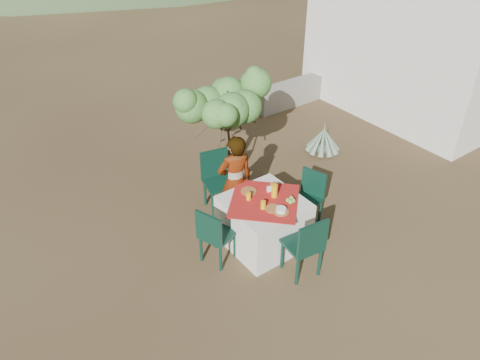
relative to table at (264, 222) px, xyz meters
The scene contains 22 objects.
ground 0.47m from the table, ahead, with size 160.00×160.00×0.00m, color #39291A.
table is the anchor object (origin of this frame).
chair_far 1.16m from the table, 91.54° to the left, with size 0.53×0.53×0.97m.
chair_near 0.85m from the table, 87.57° to the right, with size 0.50×0.50×0.96m.
chair_left 0.81m from the table, behind, with size 0.53×0.53×0.90m.
chair_right 0.88m from the table, ahead, with size 0.50×0.50×0.87m.
person 0.74m from the table, 94.33° to the left, with size 0.55×0.36×1.51m, color #8C6651.
shrub_tree 2.10m from the table, 70.46° to the left, with size 1.43×1.40×1.68m.
agave 2.94m from the table, 28.68° to the left, with size 0.67×0.65×0.71m.
guesthouse 6.24m from the table, 17.00° to the left, with size 3.20×4.20×3.00m, color silver.
stone_wall 5.15m from the table, 41.25° to the left, with size 2.60×0.35×0.55m, color gray.
plate_far 0.49m from the table, 98.96° to the left, with size 0.23×0.23×0.01m, color brown.
plate_near 0.45m from the table, 96.33° to the right, with size 0.22×0.22×0.01m, color brown.
glass_far 0.49m from the table, 137.31° to the left, with size 0.07×0.07×0.11m, color #E3A20E.
glass_near 0.48m from the table, 134.07° to the right, with size 0.07×0.07×0.12m, color #E3A20E.
juice_pitcher 0.51m from the table, ahead, with size 0.09×0.09×0.19m, color #E3A20E.
bowl_plate 0.51m from the table, 86.63° to the right, with size 0.22×0.22×0.01m, color brown.
white_bowl 0.54m from the table, 86.63° to the right, with size 0.14×0.14×0.05m, color white.
jar_left 0.55m from the table, 22.23° to the left, with size 0.06×0.06×0.10m, color #C46522.
jar_right 0.53m from the table, 31.00° to the left, with size 0.06×0.06×0.09m, color #C46522.
napkin_holder 0.48m from the table, 34.78° to the left, with size 0.06×0.04×0.08m, color white.
fruit_cluster 0.55m from the table, 42.25° to the right, with size 0.14×0.13×0.07m.
Camera 1 is at (-3.60, -4.02, 4.61)m, focal length 35.00 mm.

